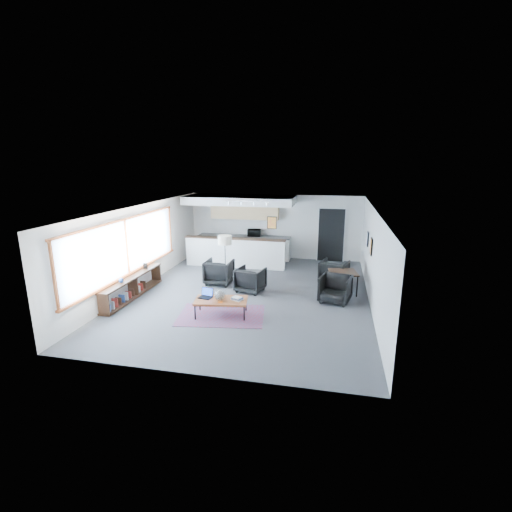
% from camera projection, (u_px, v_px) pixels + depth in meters
% --- Properties ---
extents(room, '(7.02, 9.02, 2.62)m').
position_uv_depth(room, '(250.00, 252.00, 10.94)').
color(room, '#49494B').
rests_on(room, ground).
extents(window, '(0.10, 5.95, 1.66)m').
position_uv_depth(window, '(126.00, 248.00, 10.75)').
color(window, '#8CBFFF').
rests_on(window, room).
extents(console, '(0.35, 3.00, 0.80)m').
position_uv_depth(console, '(132.00, 287.00, 10.86)').
color(console, '#341E12').
rests_on(console, floor).
extents(kitchenette, '(4.20, 1.96, 2.60)m').
position_uv_depth(kitchenette, '(241.00, 227.00, 14.67)').
color(kitchenette, white).
rests_on(kitchenette, floor).
extents(doorway, '(1.10, 0.12, 2.15)m').
position_uv_depth(doorway, '(331.00, 235.00, 14.71)').
color(doorway, black).
rests_on(doorway, room).
extents(track_light, '(1.60, 0.07, 0.15)m').
position_uv_depth(track_light, '(247.00, 202.00, 12.83)').
color(track_light, silver).
rests_on(track_light, room).
extents(wall_art_lower, '(0.03, 0.38, 0.48)m').
position_uv_depth(wall_art_lower, '(371.00, 247.00, 10.55)').
color(wall_art_lower, black).
rests_on(wall_art_lower, room).
extents(wall_art_upper, '(0.03, 0.34, 0.44)m').
position_uv_depth(wall_art_upper, '(368.00, 239.00, 11.79)').
color(wall_art_upper, black).
rests_on(wall_art_upper, room).
extents(kilim_rug, '(2.40, 1.81, 0.01)m').
position_uv_depth(kilim_rug, '(221.00, 315.00, 9.68)').
color(kilim_rug, '#5E334D').
rests_on(kilim_rug, floor).
extents(coffee_table, '(1.45, 0.94, 0.44)m').
position_uv_depth(coffee_table, '(221.00, 301.00, 9.58)').
color(coffee_table, brown).
rests_on(coffee_table, floor).
extents(laptop, '(0.38, 0.33, 0.24)m').
position_uv_depth(laptop, '(206.00, 295.00, 9.73)').
color(laptop, black).
rests_on(laptop, coffee_table).
extents(ceramic_pot, '(0.27, 0.27, 0.27)m').
position_uv_depth(ceramic_pot, '(220.00, 295.00, 9.51)').
color(ceramic_pot, gray).
rests_on(ceramic_pot, coffee_table).
extents(book_stack, '(0.34, 0.31, 0.08)m').
position_uv_depth(book_stack, '(237.00, 298.00, 9.54)').
color(book_stack, silver).
rests_on(book_stack, coffee_table).
extents(coaster, '(0.12, 0.12, 0.01)m').
position_uv_depth(coaster, '(220.00, 302.00, 9.38)').
color(coaster, '#E5590C').
rests_on(coaster, coffee_table).
extents(armchair_left, '(0.85, 0.80, 0.87)m').
position_uv_depth(armchair_left, '(219.00, 271.00, 12.10)').
color(armchair_left, black).
rests_on(armchair_left, floor).
extents(armchair_right, '(0.93, 0.89, 0.82)m').
position_uv_depth(armchair_right, '(250.00, 279.00, 11.38)').
color(armchair_right, black).
rests_on(armchair_right, floor).
extents(floor_lamp, '(0.46, 0.46, 1.57)m').
position_uv_depth(floor_lamp, '(225.00, 242.00, 12.06)').
color(floor_lamp, black).
rests_on(floor_lamp, floor).
extents(dining_table, '(0.94, 0.94, 0.67)m').
position_uv_depth(dining_table, '(343.00, 274.00, 11.19)').
color(dining_table, '#341E12').
rests_on(dining_table, floor).
extents(dining_chair_near, '(0.83, 0.80, 0.72)m').
position_uv_depth(dining_chair_near, '(335.00, 290.00, 10.53)').
color(dining_chair_near, black).
rests_on(dining_chair_near, floor).
extents(dining_chair_far, '(0.86, 0.83, 0.73)m').
position_uv_depth(dining_chair_far, '(334.00, 273.00, 12.10)').
color(dining_chair_far, black).
rests_on(dining_chair_far, floor).
extents(microwave, '(0.54, 0.34, 0.35)m').
position_uv_depth(microwave, '(254.00, 232.00, 15.07)').
color(microwave, black).
rests_on(microwave, kitchenette).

